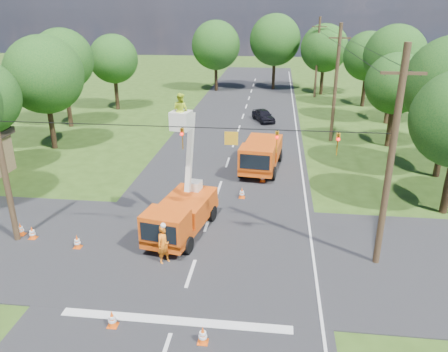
# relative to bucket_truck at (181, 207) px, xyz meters

# --- Properties ---
(ground) EXTENTS (140.00, 140.00, 0.00)m
(ground) POSITION_rel_bucket_truck_xyz_m (1.16, 16.43, -1.58)
(ground) COLOR #2D4815
(ground) RESTS_ON ground
(road_main) EXTENTS (12.00, 100.00, 0.06)m
(road_main) POSITION_rel_bucket_truck_xyz_m (1.16, 16.43, -1.58)
(road_main) COLOR black
(road_main) RESTS_ON ground
(road_cross) EXTENTS (56.00, 10.00, 0.07)m
(road_cross) POSITION_rel_bucket_truck_xyz_m (1.16, -1.57, -1.58)
(road_cross) COLOR black
(road_cross) RESTS_ON ground
(stop_bar) EXTENTS (9.00, 0.45, 0.02)m
(stop_bar) POSITION_rel_bucket_truck_xyz_m (1.16, -6.77, -1.58)
(stop_bar) COLOR silver
(stop_bar) RESTS_ON ground
(edge_line) EXTENTS (0.12, 90.00, 0.02)m
(edge_line) POSITION_rel_bucket_truck_xyz_m (6.76, 16.43, -1.58)
(edge_line) COLOR silver
(edge_line) RESTS_ON ground
(bucket_truck) EXTENTS (3.13, 6.03, 7.42)m
(bucket_truck) POSITION_rel_bucket_truck_xyz_m (0.00, 0.00, 0.00)
(bucket_truck) COLOR #D8500F
(bucket_truck) RESTS_ON ground
(second_truck) EXTENTS (3.07, 6.56, 2.38)m
(second_truck) POSITION_rel_bucket_truck_xyz_m (3.73, 10.16, -0.34)
(second_truck) COLOR #D8500F
(second_truck) RESTS_ON ground
(ground_worker) EXTENTS (0.83, 0.83, 1.94)m
(ground_worker) POSITION_rel_bucket_truck_xyz_m (-0.22, -2.76, -0.61)
(ground_worker) COLOR orange
(ground_worker) RESTS_ON ground
(distant_car) EXTENTS (2.87, 4.05, 1.28)m
(distant_car) POSITION_rel_bucket_truck_xyz_m (3.42, 24.61, -0.94)
(distant_car) COLOR black
(distant_car) RESTS_ON ground
(traffic_cone_0) EXTENTS (0.38, 0.38, 0.71)m
(traffic_cone_0) POSITION_rel_bucket_truck_xyz_m (-1.11, -7.31, -1.22)
(traffic_cone_0) COLOR #F3540C
(traffic_cone_0) RESTS_ON ground
(traffic_cone_1) EXTENTS (0.38, 0.38, 0.71)m
(traffic_cone_1) POSITION_rel_bucket_truck_xyz_m (2.41, -7.76, -1.22)
(traffic_cone_1) COLOR #F3540C
(traffic_cone_1) RESTS_ON ground
(traffic_cone_2) EXTENTS (0.38, 0.38, 0.71)m
(traffic_cone_2) POSITION_rel_bucket_truck_xyz_m (2.78, 5.01, -1.22)
(traffic_cone_2) COLOR #F3540C
(traffic_cone_2) RESTS_ON ground
(traffic_cone_3) EXTENTS (0.38, 0.38, 0.71)m
(traffic_cone_3) POSITION_rel_bucket_truck_xyz_m (3.97, 7.86, -1.22)
(traffic_cone_3) COLOR #F3540C
(traffic_cone_3) RESTS_ON ground
(traffic_cone_4) EXTENTS (0.38, 0.38, 0.71)m
(traffic_cone_4) POSITION_rel_bucket_truck_xyz_m (-4.88, -2.00, -1.22)
(traffic_cone_4) COLOR #F3540C
(traffic_cone_4) RESTS_ON ground
(traffic_cone_5) EXTENTS (0.38, 0.38, 0.71)m
(traffic_cone_5) POSITION_rel_bucket_truck_xyz_m (-7.59, -1.40, -1.22)
(traffic_cone_5) COLOR #F3540C
(traffic_cone_5) RESTS_ON ground
(traffic_cone_6) EXTENTS (0.38, 0.38, 0.71)m
(traffic_cone_6) POSITION_rel_bucket_truck_xyz_m (-8.39, -1.11, -1.22)
(traffic_cone_6) COLOR #F3540C
(traffic_cone_6) RESTS_ON ground
(traffic_cone_7) EXTENTS (0.38, 0.38, 0.71)m
(traffic_cone_7) POSITION_rel_bucket_truck_xyz_m (4.61, 13.20, -1.22)
(traffic_cone_7) COLOR #F3540C
(traffic_cone_7) RESTS_ON ground
(pole_right_near) EXTENTS (1.80, 0.30, 10.00)m
(pole_right_near) POSITION_rel_bucket_truck_xyz_m (9.66, -1.57, 3.53)
(pole_right_near) COLOR #4C3823
(pole_right_near) RESTS_ON ground
(pole_right_mid) EXTENTS (1.80, 0.30, 10.00)m
(pole_right_mid) POSITION_rel_bucket_truck_xyz_m (9.66, 18.43, 3.53)
(pole_right_mid) COLOR #4C3823
(pole_right_mid) RESTS_ON ground
(pole_right_far) EXTENTS (1.80, 0.30, 10.00)m
(pole_right_far) POSITION_rel_bucket_truck_xyz_m (9.66, 38.43, 3.53)
(pole_right_far) COLOR #4C3823
(pole_right_far) RESTS_ON ground
(pole_left) EXTENTS (0.30, 0.30, 9.00)m
(pole_left) POSITION_rel_bucket_truck_xyz_m (-8.34, -1.57, 2.92)
(pole_left) COLOR #4C3823
(pole_left) RESTS_ON ground
(signal_span) EXTENTS (18.00, 0.29, 1.07)m
(signal_span) POSITION_rel_bucket_truck_xyz_m (3.38, -1.58, 4.30)
(signal_span) COLOR black
(signal_span) RESTS_ON ground
(tree_left_d) EXTENTS (6.20, 6.20, 9.24)m
(tree_left_d) POSITION_rel_bucket_truck_xyz_m (-13.84, 13.43, 4.55)
(tree_left_d) COLOR #382616
(tree_left_d) RESTS_ON ground
(tree_left_e) EXTENTS (5.80, 5.80, 9.41)m
(tree_left_e) POSITION_rel_bucket_truck_xyz_m (-15.64, 20.43, 4.91)
(tree_left_e) COLOR #382616
(tree_left_e) RESTS_ON ground
(tree_left_f) EXTENTS (5.40, 5.40, 8.40)m
(tree_left_f) POSITION_rel_bucket_truck_xyz_m (-13.64, 28.43, 4.11)
(tree_left_f) COLOR #382616
(tree_left_f) RESTS_ON ground
(tree_right_c) EXTENTS (5.00, 5.00, 7.83)m
(tree_right_c) POSITION_rel_bucket_truck_xyz_m (14.36, 17.43, 3.73)
(tree_right_c) COLOR #382616
(tree_right_c) RESTS_ON ground
(tree_right_d) EXTENTS (6.00, 6.00, 9.70)m
(tree_right_d) POSITION_rel_bucket_truck_xyz_m (15.96, 25.43, 5.10)
(tree_right_d) COLOR #382616
(tree_right_d) RESTS_ON ground
(tree_right_e) EXTENTS (5.60, 5.60, 8.63)m
(tree_right_e) POSITION_rel_bucket_truck_xyz_m (14.96, 33.43, 4.23)
(tree_right_e) COLOR #382616
(tree_right_e) RESTS_ON ground
(tree_far_a) EXTENTS (6.60, 6.60, 9.50)m
(tree_far_a) POSITION_rel_bucket_truck_xyz_m (-3.84, 41.43, 4.61)
(tree_far_a) COLOR #382616
(tree_far_a) RESTS_ON ground
(tree_far_b) EXTENTS (7.00, 7.00, 10.32)m
(tree_far_b) POSITION_rel_bucket_truck_xyz_m (4.16, 43.43, 5.23)
(tree_far_b) COLOR #382616
(tree_far_b) RESTS_ON ground
(tree_far_c) EXTENTS (6.20, 6.20, 9.18)m
(tree_far_c) POSITION_rel_bucket_truck_xyz_m (10.66, 40.43, 4.48)
(tree_far_c) COLOR #382616
(tree_far_c) RESTS_ON ground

